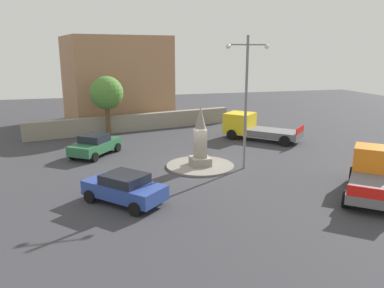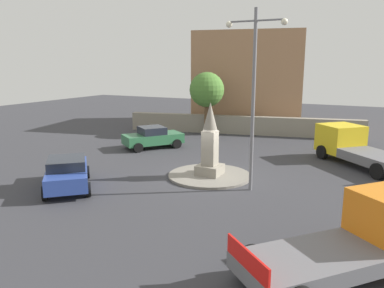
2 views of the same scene
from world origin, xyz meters
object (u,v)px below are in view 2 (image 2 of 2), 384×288
car_blue_parked_left (67,173)px  truck_yellow_far_side (354,146)px  tree_near_wall (207,90)px  monument (210,144)px  truck_orange_near_island (361,239)px  streetlamp (254,86)px  car_green_parked_right (153,137)px  corner_building (250,79)px

car_blue_parked_left → truck_yellow_far_side: bearing=-136.8°
truck_yellow_far_side → tree_near_wall: size_ratio=1.16×
monument → truck_orange_near_island: 9.89m
monument → car_blue_parked_left: monument is taller
streetlamp → car_green_parked_right: (8.86, -5.63, -4.03)m
car_blue_parked_left → truck_orange_near_island: 12.74m
car_green_parked_right → corner_building: corner_building is taller
car_green_parked_right → streetlamp: bearing=147.6°
truck_orange_near_island → car_blue_parked_left: bearing=-8.3°
car_blue_parked_left → streetlamp: bearing=-155.0°
truck_yellow_far_side → tree_near_wall: bearing=-21.6°
truck_orange_near_island → tree_near_wall: 21.53m
corner_building → streetlamp: bearing=108.2°
car_blue_parked_left → truck_orange_near_island: size_ratio=0.76×
truck_yellow_far_side → tree_near_wall: (11.51, -4.56, 2.65)m
streetlamp → truck_orange_near_island: (-4.88, 5.45, -3.79)m
monument → streetlamp: bearing=157.1°
car_blue_parked_left → car_green_parked_right: bearing=-83.0°
corner_building → tree_near_wall: size_ratio=1.87×
car_green_parked_right → tree_near_wall: tree_near_wall is taller
car_green_parked_right → truck_orange_near_island: truck_orange_near_island is taller
monument → tree_near_wall: bearing=-64.9°
monument → car_green_parked_right: bearing=-35.8°
car_blue_parked_left → truck_yellow_far_side: size_ratio=0.70×
tree_near_wall → truck_orange_near_island: bearing=125.7°
car_green_parked_right → car_blue_parked_left: size_ratio=1.03×
monument → corner_building: bearing=-78.3°
car_blue_parked_left → tree_near_wall: tree_near_wall is taller
corner_building → car_green_parked_right: bearing=78.8°
corner_building → tree_near_wall: 7.22m
car_green_parked_right → truck_orange_near_island: bearing=141.1°
car_blue_parked_left → truck_yellow_far_side: (-11.65, -10.95, 0.24)m
streetlamp → tree_near_wall: (7.59, -11.90, -1.13)m
truck_yellow_far_side → corner_building: corner_building is taller
car_green_parked_right → tree_near_wall: 7.03m
car_blue_parked_left → corner_building: bearing=-93.8°
truck_yellow_far_side → car_green_parked_right: bearing=7.6°
car_green_parked_right → tree_near_wall: size_ratio=0.84×
monument → corner_building: corner_building is taller
car_green_parked_right → car_blue_parked_left: 9.31m
streetlamp → truck_orange_near_island: bearing=131.8°
truck_orange_near_island → corner_building: 27.02m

